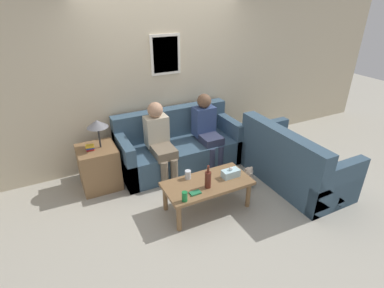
{
  "coord_description": "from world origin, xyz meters",
  "views": [
    {
      "loc": [
        -1.72,
        -3.41,
        2.56
      ],
      "look_at": [
        -0.07,
        -0.12,
        0.67
      ],
      "focal_mm": 28.0,
      "sensor_mm": 36.0,
      "label": 1
    }
  ],
  "objects_px": {
    "couch_main": "(178,147)",
    "person_left": "(160,138)",
    "wine_bottle": "(208,179)",
    "drinking_glass": "(188,175)",
    "person_right": "(207,127)",
    "teddy_bear": "(248,178)",
    "coffee_table": "(207,186)",
    "couch_side": "(292,164)"
  },
  "relations": [
    {
      "from": "couch_side",
      "to": "wine_bottle",
      "type": "bearing_deg",
      "value": 92.55
    },
    {
      "from": "couch_side",
      "to": "wine_bottle",
      "type": "xyz_separation_m",
      "value": [
        -1.46,
        -0.06,
        0.21
      ]
    },
    {
      "from": "teddy_bear",
      "to": "couch_side",
      "type": "bearing_deg",
      "value": -16.9
    },
    {
      "from": "couch_main",
      "to": "drinking_glass",
      "type": "xyz_separation_m",
      "value": [
        -0.32,
        -1.01,
        0.15
      ]
    },
    {
      "from": "coffee_table",
      "to": "person_left",
      "type": "relative_size",
      "value": 0.98
    },
    {
      "from": "couch_side",
      "to": "person_left",
      "type": "distance_m",
      "value": 1.98
    },
    {
      "from": "couch_main",
      "to": "coffee_table",
      "type": "xyz_separation_m",
      "value": [
        -0.13,
        -1.19,
        0.04
      ]
    },
    {
      "from": "coffee_table",
      "to": "drinking_glass",
      "type": "xyz_separation_m",
      "value": [
        -0.18,
        0.19,
        0.11
      ]
    },
    {
      "from": "coffee_table",
      "to": "wine_bottle",
      "type": "bearing_deg",
      "value": -117.42
    },
    {
      "from": "couch_main",
      "to": "couch_side",
      "type": "xyz_separation_m",
      "value": [
        1.28,
        -1.22,
        0.0
      ]
    },
    {
      "from": "person_left",
      "to": "drinking_glass",
      "type": "bearing_deg",
      "value": -86.25
    },
    {
      "from": "wine_bottle",
      "to": "teddy_bear",
      "type": "relative_size",
      "value": 0.97
    },
    {
      "from": "couch_main",
      "to": "person_right",
      "type": "relative_size",
      "value": 1.67
    },
    {
      "from": "couch_main",
      "to": "couch_side",
      "type": "bearing_deg",
      "value": -43.81
    },
    {
      "from": "drinking_glass",
      "to": "teddy_bear",
      "type": "relative_size",
      "value": 0.36
    },
    {
      "from": "person_left",
      "to": "teddy_bear",
      "type": "xyz_separation_m",
      "value": [
        1.01,
        -0.86,
        -0.49
      ]
    },
    {
      "from": "couch_side",
      "to": "coffee_table",
      "type": "relative_size",
      "value": 1.43
    },
    {
      "from": "wine_bottle",
      "to": "person_right",
      "type": "relative_size",
      "value": 0.27
    },
    {
      "from": "person_left",
      "to": "teddy_bear",
      "type": "relative_size",
      "value": 3.61
    },
    {
      "from": "drinking_glass",
      "to": "teddy_bear",
      "type": "xyz_separation_m",
      "value": [
        0.96,
        -0.02,
        -0.32
      ]
    },
    {
      "from": "coffee_table",
      "to": "drinking_glass",
      "type": "bearing_deg",
      "value": 134.2
    },
    {
      "from": "couch_side",
      "to": "drinking_glass",
      "type": "height_order",
      "value": "couch_side"
    },
    {
      "from": "coffee_table",
      "to": "person_right",
      "type": "bearing_deg",
      "value": 61.4
    },
    {
      "from": "person_left",
      "to": "wine_bottle",
      "type": "bearing_deg",
      "value": -80.43
    },
    {
      "from": "drinking_glass",
      "to": "person_left",
      "type": "distance_m",
      "value": 0.86
    },
    {
      "from": "couch_main",
      "to": "drinking_glass",
      "type": "distance_m",
      "value": 1.07
    },
    {
      "from": "couch_side",
      "to": "person_right",
      "type": "xyz_separation_m",
      "value": [
        -0.84,
        1.08,
        0.32
      ]
    },
    {
      "from": "wine_bottle",
      "to": "coffee_table",
      "type": "bearing_deg",
      "value": 62.58
    },
    {
      "from": "couch_main",
      "to": "wine_bottle",
      "type": "bearing_deg",
      "value": -98.07
    },
    {
      "from": "coffee_table",
      "to": "couch_side",
      "type": "bearing_deg",
      "value": -1.2
    },
    {
      "from": "couch_main",
      "to": "person_left",
      "type": "bearing_deg",
      "value": -155.54
    },
    {
      "from": "couch_side",
      "to": "teddy_bear",
      "type": "xyz_separation_m",
      "value": [
        -0.64,
        0.19,
        -0.17
      ]
    },
    {
      "from": "wine_bottle",
      "to": "person_right",
      "type": "distance_m",
      "value": 1.3
    },
    {
      "from": "drinking_glass",
      "to": "person_right",
      "type": "distance_m",
      "value": 1.15
    },
    {
      "from": "wine_bottle",
      "to": "person_left",
      "type": "xyz_separation_m",
      "value": [
        -0.19,
        1.12,
        0.11
      ]
    },
    {
      "from": "person_left",
      "to": "person_right",
      "type": "distance_m",
      "value": 0.81
    },
    {
      "from": "couch_side",
      "to": "person_left",
      "type": "relative_size",
      "value": 1.4
    },
    {
      "from": "couch_side",
      "to": "person_right",
      "type": "bearing_deg",
      "value": 37.97
    },
    {
      "from": "person_right",
      "to": "coffee_table",
      "type": "bearing_deg",
      "value": -118.6
    },
    {
      "from": "couch_side",
      "to": "drinking_glass",
      "type": "xyz_separation_m",
      "value": [
        -1.59,
        0.22,
        0.15
      ]
    },
    {
      "from": "couch_side",
      "to": "person_left",
      "type": "bearing_deg",
      "value": 57.36
    },
    {
      "from": "coffee_table",
      "to": "teddy_bear",
      "type": "xyz_separation_m",
      "value": [
        0.77,
        0.16,
        -0.21
      ]
    }
  ]
}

